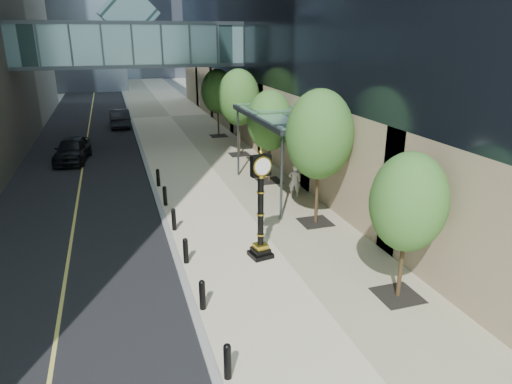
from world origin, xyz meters
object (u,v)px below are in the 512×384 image
at_px(car_near, 72,150).
at_px(car_far, 119,118).
at_px(pedestrian, 295,181).
at_px(street_clock, 261,212).

xyz_separation_m(car_near, car_far, (3.43, 11.85, -0.01)).
relative_size(pedestrian, car_near, 0.36).
bearing_deg(pedestrian, car_near, -23.18).
xyz_separation_m(pedestrian, car_near, (-11.62, 11.22, -0.10)).
xyz_separation_m(pedestrian, car_far, (-8.19, 23.06, -0.11)).
distance_m(pedestrian, car_near, 16.15).
distance_m(car_near, car_far, 12.33).
relative_size(street_clock, car_near, 0.88).
relative_size(car_near, car_far, 0.98).
bearing_deg(car_far, street_clock, 96.35).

